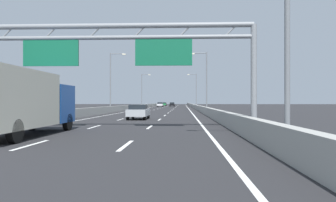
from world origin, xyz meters
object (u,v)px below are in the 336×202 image
at_px(black_car, 172,104).
at_px(streetlamp_right_far, 195,88).
at_px(white_car, 160,104).
at_px(box_truck, 20,101).
at_px(silver_car, 138,112).
at_px(green_car, 164,104).
at_px(streetlamp_left_mid, 112,78).
at_px(streetlamp_left_far, 143,88).
at_px(streetlamp_right_mid, 205,78).
at_px(sign_gantry, 115,49).

bearing_deg(black_car, streetlamp_right_far, -71.05).
distance_m(white_car, box_truck, 95.09).
bearing_deg(silver_car, green_car, 91.88).
xyz_separation_m(streetlamp_left_mid, green_car, (4.07, 75.58, -4.67)).
bearing_deg(white_car, box_truck, -90.02).
xyz_separation_m(streetlamp_left_far, streetlamp_right_far, (14.93, 0.00, 0.00)).
xyz_separation_m(streetlamp_left_far, green_car, (4.07, 34.92, -4.67)).
relative_size(streetlamp_left_mid, white_car, 2.03).
distance_m(streetlamp_right_mid, white_car, 58.77).
xyz_separation_m(streetlamp_right_mid, streetlamp_left_far, (-14.93, 40.66, 0.00)).
height_order(black_car, silver_car, black_car).
bearing_deg(streetlamp_right_mid, silver_car, -109.14).
relative_size(streetlamp_right_mid, streetlamp_right_far, 1.00).
height_order(streetlamp_left_mid, black_car, streetlamp_left_mid).
distance_m(streetlamp_left_mid, white_car, 57.83).
bearing_deg(green_car, streetlamp_right_far, -72.72).
bearing_deg(box_truck, streetlamp_left_mid, 95.75).
bearing_deg(streetlamp_left_far, streetlamp_left_mid, -90.00).
bearing_deg(green_car, black_car, -75.34).
distance_m(green_car, box_truck, 113.15).
relative_size(streetlamp_left_far, green_car, 2.03).
height_order(streetlamp_right_mid, box_truck, streetlamp_right_mid).
distance_m(green_car, black_car, 14.27).
xyz_separation_m(streetlamp_right_mid, white_car, (-11.11, 57.52, -4.64)).
bearing_deg(streetlamp_left_far, sign_gantry, -84.33).
height_order(sign_gantry, streetlamp_left_mid, streetlamp_left_mid).
bearing_deg(streetlamp_right_mid, streetlamp_right_far, 90.00).
xyz_separation_m(streetlamp_left_mid, black_car, (7.68, 61.78, -4.66)).
bearing_deg(black_car, white_car, -132.18).
relative_size(streetlamp_left_mid, box_truck, 1.15).
bearing_deg(streetlamp_right_far, black_car, 108.95).
xyz_separation_m(sign_gantry, streetlamp_left_far, (-7.32, 73.70, 0.57)).
distance_m(black_car, box_truck, 99.43).
bearing_deg(silver_car, streetlamp_left_mid, 108.22).
relative_size(streetlamp_right_mid, streetlamp_left_far, 1.00).
xyz_separation_m(white_car, box_truck, (-0.04, -95.09, 0.92)).
height_order(streetlamp_left_far, green_car, streetlamp_left_far).
height_order(streetlamp_right_far, black_car, streetlamp_right_far).
height_order(sign_gantry, white_car, sign_gantry).
height_order(streetlamp_left_mid, box_truck, streetlamp_left_mid).
relative_size(streetlamp_left_mid, streetlamp_right_far, 1.00).
bearing_deg(silver_car, streetlamp_right_far, 83.04).
bearing_deg(green_car, white_car, -90.79).
height_order(streetlamp_right_far, box_truck, streetlamp_right_far).
bearing_deg(streetlamp_right_far, silver_car, -96.96).
distance_m(streetlamp_right_mid, streetlamp_right_far, 40.66).
bearing_deg(box_truck, black_car, 87.75).
relative_size(streetlamp_left_mid, streetlamp_left_far, 1.00).
bearing_deg(streetlamp_left_mid, white_car, 86.20).
relative_size(streetlamp_right_far, white_car, 2.03).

